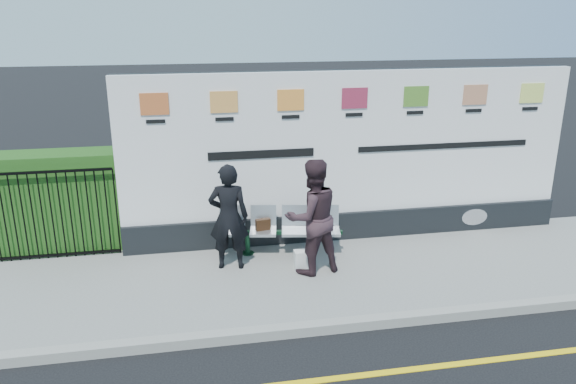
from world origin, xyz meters
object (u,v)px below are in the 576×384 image
object	(u,v)px
bench	(279,242)
woman_right	(312,217)
billboard	(351,168)
woman_left	(229,217)

from	to	relation	value
bench	woman_right	xyz separation A→B (m)	(0.40, -0.75, 0.70)
billboard	woman_right	size ratio (longest dim) A/B	4.34
bench	woman_left	xyz separation A→B (m)	(-0.86, -0.36, 0.64)
billboard	woman_right	distance (m)	1.65
bench	billboard	bearing A→B (deg)	30.90
billboard	woman_left	world-z (taller)	billboard
woman_left	woman_right	distance (m)	1.32
woman_left	billboard	bearing A→B (deg)	-150.31
woman_left	woman_right	world-z (taller)	woman_right
woman_left	woman_right	xyz separation A→B (m)	(1.26, -0.39, 0.06)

